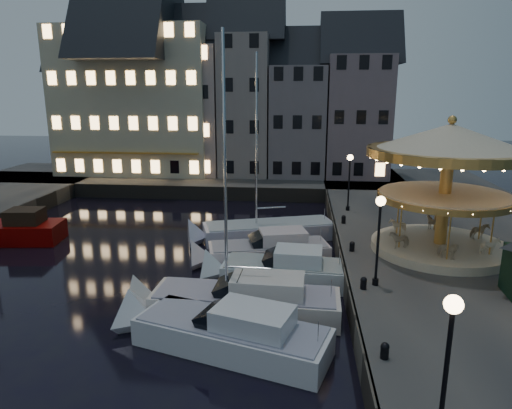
# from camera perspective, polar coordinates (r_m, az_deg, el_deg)

# --- Properties ---
(ground) EXTENTS (160.00, 160.00, 0.00)m
(ground) POSITION_cam_1_polar(r_m,az_deg,el_deg) (21.60, -4.91, -13.40)
(ground) COLOR black
(ground) RESTS_ON ground
(quay_east) EXTENTS (16.00, 56.00, 1.30)m
(quay_east) POSITION_cam_1_polar(r_m,az_deg,el_deg) (28.42, 26.81, -6.61)
(quay_east) COLOR #474442
(quay_east) RESTS_ON ground
(quay_north) EXTENTS (44.00, 12.00, 1.30)m
(quay_north) POSITION_cam_1_polar(r_m,az_deg,el_deg) (49.14, -8.13, 2.99)
(quay_north) COLOR #474442
(quay_north) RESTS_ON ground
(quaywall_e) EXTENTS (0.15, 44.00, 1.30)m
(quaywall_e) POSITION_cam_1_polar(r_m,az_deg,el_deg) (26.59, 10.41, -6.65)
(quaywall_e) COLOR #47423A
(quaywall_e) RESTS_ON ground
(quaywall_n) EXTENTS (48.00, 0.15, 1.30)m
(quaywall_n) POSITION_cam_1_polar(r_m,az_deg,el_deg) (42.97, -7.43, 1.42)
(quaywall_n) COLOR #47423A
(quaywall_n) RESTS_ON ground
(streetlamp_a) EXTENTS (0.44, 0.44, 4.17)m
(streetlamp_a) POSITION_cam_1_polar(r_m,az_deg,el_deg) (11.98, 22.88, -16.75)
(streetlamp_a) COLOR black
(streetlamp_a) RESTS_ON quay_east
(streetlamp_b) EXTENTS (0.44, 0.44, 4.17)m
(streetlamp_b) POSITION_cam_1_polar(r_m,az_deg,el_deg) (20.97, 15.12, -2.85)
(streetlamp_b) COLOR black
(streetlamp_b) RESTS_ON quay_east
(streetlamp_c) EXTENTS (0.44, 0.44, 4.17)m
(streetlamp_c) POSITION_cam_1_polar(r_m,az_deg,el_deg) (34.02, 11.59, 3.72)
(streetlamp_c) COLOR black
(streetlamp_c) RESTS_ON quay_east
(bollard_a) EXTENTS (0.30, 0.30, 0.57)m
(bollard_a) POSITION_cam_1_polar(r_m,az_deg,el_deg) (16.39, 15.80, -17.09)
(bollard_a) COLOR black
(bollard_a) RESTS_ON quay_east
(bollard_b) EXTENTS (0.30, 0.30, 0.57)m
(bollard_b) POSITION_cam_1_polar(r_m,az_deg,el_deg) (21.23, 13.30, -9.47)
(bollard_b) COLOR black
(bollard_b) RESTS_ON quay_east
(bollard_c) EXTENTS (0.30, 0.30, 0.57)m
(bollard_c) POSITION_cam_1_polar(r_m,az_deg,el_deg) (25.87, 11.92, -5.08)
(bollard_c) COLOR black
(bollard_c) RESTS_ON quay_east
(bollard_d) EXTENTS (0.30, 0.30, 0.57)m
(bollard_d) POSITION_cam_1_polar(r_m,az_deg,el_deg) (31.09, 10.89, -1.78)
(bollard_d) COLOR black
(bollard_d) RESTS_ON quay_east
(townhouse_na) EXTENTS (5.50, 8.00, 12.80)m
(townhouse_na) POSITION_cam_1_polar(r_m,az_deg,el_deg) (54.10, -20.02, 10.91)
(townhouse_na) COLOR slate
(townhouse_na) RESTS_ON quay_north
(townhouse_nb) EXTENTS (6.16, 8.00, 13.80)m
(townhouse_nb) POSITION_cam_1_polar(r_m,az_deg,el_deg) (51.98, -14.52, 11.76)
(townhouse_nb) COLOR slate
(townhouse_nb) RESTS_ON quay_north
(townhouse_nc) EXTENTS (6.82, 8.00, 14.80)m
(townhouse_nc) POSITION_cam_1_polar(r_m,az_deg,el_deg) (50.22, -7.91, 12.57)
(townhouse_nc) COLOR #B29791
(townhouse_nc) RESTS_ON quay_north
(townhouse_nd) EXTENTS (5.50, 8.00, 15.80)m
(townhouse_nd) POSITION_cam_1_polar(r_m,az_deg,el_deg) (49.19, -1.22, 13.25)
(townhouse_nd) COLOR gray
(townhouse_nd) RESTS_ON quay_north
(townhouse_ne) EXTENTS (6.16, 8.00, 12.80)m
(townhouse_ne) POSITION_cam_1_polar(r_m,az_deg,el_deg) (48.87, 5.27, 11.43)
(townhouse_ne) COLOR slate
(townhouse_ne) RESTS_ON quay_north
(townhouse_nf) EXTENTS (6.82, 8.00, 13.80)m
(townhouse_nf) POSITION_cam_1_polar(r_m,az_deg,el_deg) (49.16, 12.50, 11.76)
(townhouse_nf) COLOR slate
(townhouse_nf) RESTS_ON quay_north
(hotel_corner) EXTENTS (17.60, 9.00, 16.80)m
(hotel_corner) POSITION_cam_1_polar(r_m,az_deg,el_deg) (51.93, -14.57, 13.41)
(hotel_corner) COLOR beige
(hotel_corner) RESTS_ON quay_north
(motorboat_b) EXTENTS (8.75, 4.91, 2.15)m
(motorboat_b) POSITION_cam_1_polar(r_m,az_deg,el_deg) (18.75, -4.22, -15.69)
(motorboat_b) COLOR silver
(motorboat_b) RESTS_ON ground
(motorboat_c) EXTENTS (9.52, 2.80, 12.65)m
(motorboat_c) POSITION_cam_1_polar(r_m,az_deg,el_deg) (21.13, -2.40, -11.95)
(motorboat_c) COLOR silver
(motorboat_c) RESTS_ON ground
(motorboat_d) EXTENTS (7.49, 2.82, 2.15)m
(motorboat_d) POSITION_cam_1_polar(r_m,az_deg,el_deg) (24.45, 2.49, -8.32)
(motorboat_d) COLOR silver
(motorboat_d) RESTS_ON ground
(motorboat_e) EXTENTS (8.14, 4.14, 2.15)m
(motorboat_e) POSITION_cam_1_polar(r_m,az_deg,el_deg) (27.17, 0.76, -5.97)
(motorboat_e) COLOR silver
(motorboat_e) RESTS_ON ground
(motorboat_f) EXTENTS (9.90, 5.36, 13.26)m
(motorboat_f) POSITION_cam_1_polar(r_m,az_deg,el_deg) (31.33, 0.59, -3.45)
(motorboat_f) COLOR silver
(motorboat_f) RESTS_ON ground
(red_fishing_boat) EXTENTS (7.76, 3.48, 5.95)m
(red_fishing_boat) POSITION_cam_1_polar(r_m,az_deg,el_deg) (35.11, -28.67, -2.99)
(red_fishing_boat) COLOR #6C0100
(red_fishing_boat) RESTS_ON ground
(carousel) EXTENTS (8.46, 8.46, 7.40)m
(carousel) POSITION_cam_1_polar(r_m,az_deg,el_deg) (26.27, 22.88, 4.70)
(carousel) COLOR beige
(carousel) RESTS_ON quay_east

